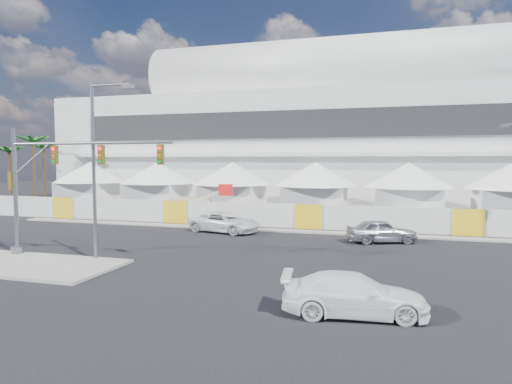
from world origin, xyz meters
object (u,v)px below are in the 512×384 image
(traffic_mast, at_px, (47,184))
(boom_lift, at_px, (190,211))
(lot_car_c, at_px, (179,212))
(streetlight_median, at_px, (98,158))
(sedan_silver, at_px, (382,231))
(pickup_curb, at_px, (225,222))
(lot_car_a, at_px, (417,216))
(pickup_near, at_px, (354,295))

(traffic_mast, distance_m, boom_lift, 17.19)
(lot_car_c, height_order, streetlight_median, streetlight_median)
(sedan_silver, height_order, pickup_curb, sedan_silver)
(lot_car_a, bearing_deg, lot_car_c, 137.88)
(lot_car_a, height_order, boom_lift, boom_lift)
(lot_car_c, xyz_separation_m, boom_lift, (1.99, -1.86, 0.32))
(sedan_silver, bearing_deg, boom_lift, 50.71)
(boom_lift, bearing_deg, pickup_near, -39.65)
(traffic_mast, bearing_deg, lot_car_c, 93.21)
(pickup_curb, xyz_separation_m, lot_car_a, (14.53, 8.84, -0.03))
(lot_car_c, bearing_deg, streetlight_median, -169.79)
(pickup_curb, xyz_separation_m, pickup_near, (11.23, -16.52, -0.02))
(traffic_mast, bearing_deg, boom_lift, 86.80)
(lot_car_c, height_order, boom_lift, boom_lift)
(sedan_silver, bearing_deg, lot_car_c, 47.75)
(pickup_curb, bearing_deg, traffic_mast, 165.80)
(boom_lift, bearing_deg, lot_car_a, 23.47)
(sedan_silver, height_order, boom_lift, boom_lift)
(pickup_curb, bearing_deg, streetlight_median, 179.18)
(lot_car_a, height_order, traffic_mast, traffic_mast)
(pickup_curb, bearing_deg, boom_lift, 60.67)
(lot_car_a, bearing_deg, streetlight_median, -177.87)
(lot_car_c, bearing_deg, pickup_near, -144.46)
(sedan_silver, height_order, lot_car_a, sedan_silver)
(traffic_mast, bearing_deg, pickup_curb, 61.73)
(pickup_curb, distance_m, streetlight_median, 12.94)
(pickup_near, height_order, boom_lift, boom_lift)
(sedan_silver, bearing_deg, pickup_near, 158.37)
(sedan_silver, bearing_deg, streetlight_median, 105.60)
(streetlight_median, bearing_deg, lot_car_c, 103.08)
(pickup_curb, height_order, streetlight_median, streetlight_median)
(pickup_near, height_order, streetlight_median, streetlight_median)
(sedan_silver, relative_size, boom_lift, 0.65)
(pickup_near, distance_m, lot_car_a, 25.57)
(pickup_curb, distance_m, boom_lift, 7.40)
(sedan_silver, bearing_deg, lot_car_a, -34.85)
(lot_car_c, distance_m, traffic_mast, 19.08)
(lot_car_c, relative_size, streetlight_median, 0.44)
(sedan_silver, height_order, streetlight_median, streetlight_median)
(lot_car_a, relative_size, lot_car_c, 1.06)
(pickup_near, bearing_deg, lot_car_a, -16.14)
(sedan_silver, distance_m, pickup_near, 15.43)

